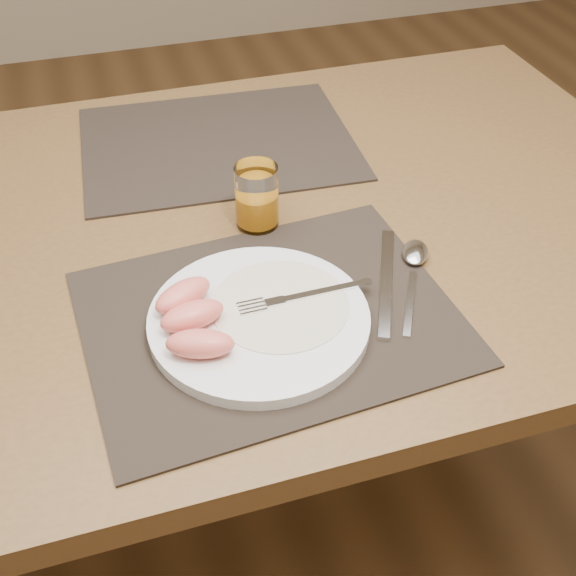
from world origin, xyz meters
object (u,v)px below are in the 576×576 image
(knife, at_px, (386,290))
(fork, at_px, (294,298))
(plate, at_px, (259,320))
(juice_glass, at_px, (257,199))
(placemat_near, at_px, (270,317))
(placemat_far, at_px, (218,143))
(spoon, at_px, (415,259))
(table, at_px, (239,263))

(knife, bearing_deg, fork, 177.87)
(plate, xyz_separation_m, fork, (0.05, 0.02, 0.01))
(juice_glass, bearing_deg, knife, -58.80)
(placemat_near, distance_m, placemat_far, 0.44)
(plate, bearing_deg, fork, 17.13)
(plate, xyz_separation_m, spoon, (0.23, 0.05, -0.00))
(placemat_far, bearing_deg, table, -95.96)
(fork, distance_m, spoon, 0.19)
(table, distance_m, spoon, 0.28)
(placemat_near, xyz_separation_m, fork, (0.03, 0.00, 0.02))
(table, relative_size, placemat_near, 3.11)
(fork, relative_size, juice_glass, 1.89)
(knife, bearing_deg, table, 123.03)
(knife, relative_size, juice_glass, 2.23)
(table, height_order, plate, plate)
(plate, height_order, spoon, plate)
(placemat_near, height_order, placemat_far, same)
(placemat_near, bearing_deg, knife, 0.02)
(placemat_far, bearing_deg, placemat_near, -94.56)
(spoon, bearing_deg, knife, -143.79)
(table, relative_size, spoon, 7.84)
(table, xyz_separation_m, fork, (0.02, -0.22, 0.11))
(knife, bearing_deg, juice_glass, 121.20)
(table, height_order, spoon, spoon)
(juice_glass, bearing_deg, spoon, -40.05)
(table, height_order, fork, fork)
(table, xyz_separation_m, spoon, (0.20, -0.18, 0.09))
(plate, bearing_deg, placemat_far, 83.46)
(knife, relative_size, spoon, 1.16)
(placemat_near, relative_size, knife, 2.18)
(plate, bearing_deg, table, 82.91)
(juice_glass, bearing_deg, fork, -91.50)
(table, relative_size, placemat_far, 3.11)
(table, bearing_deg, placemat_near, -93.15)
(spoon, bearing_deg, placemat_near, -168.37)
(placemat_far, height_order, spoon, spoon)
(placemat_near, bearing_deg, plate, -147.49)
(plate, distance_m, fork, 0.05)
(table, distance_m, juice_glass, 0.13)
(juice_glass, bearing_deg, table, 134.51)
(placemat_far, relative_size, plate, 1.67)
(spoon, bearing_deg, table, 139.22)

